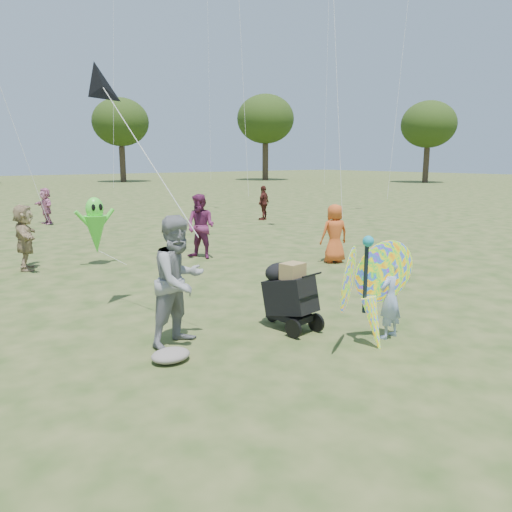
{
  "coord_description": "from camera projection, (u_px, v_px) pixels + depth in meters",
  "views": [
    {
      "loc": [
        -5.15,
        -4.92,
        2.7
      ],
      "look_at": [
        -0.2,
        1.5,
        1.1
      ],
      "focal_mm": 35.0,
      "sensor_mm": 36.0,
      "label": 1
    }
  ],
  "objects": [
    {
      "name": "crowd_e",
      "position": [
        201.0,
        227.0,
        13.49
      ],
      "size": [
        0.97,
        1.05,
        1.75
      ],
      "primitive_type": "imported",
      "rotation": [
        0.0,
        0.0,
        5.17
      ],
      "color": "#6D2451",
      "rests_on": "ground"
    },
    {
      "name": "crowd_a",
      "position": [
        335.0,
        234.0,
        12.97
      ],
      "size": [
        0.86,
        0.69,
        1.53
      ],
      "primitive_type": "imported",
      "rotation": [
        0.0,
        0.0,
        2.83
      ],
      "color": "#CE5221",
      "rests_on": "ground"
    },
    {
      "name": "crowd_j",
      "position": [
        46.0,
        206.0,
        20.58
      ],
      "size": [
        0.59,
        1.43,
        1.5
      ],
      "primitive_type": "imported",
      "rotation": [
        0.0,
        0.0,
        4.82
      ],
      "color": "#BF6D92",
      "rests_on": "ground"
    },
    {
      "name": "crowd_d",
      "position": [
        25.0,
        237.0,
        12.1
      ],
      "size": [
        0.82,
        1.56,
        1.61
      ],
      "primitive_type": "imported",
      "rotation": [
        0.0,
        0.0,
        1.32
      ],
      "color": "#A08662",
      "rests_on": "ground"
    },
    {
      "name": "ground",
      "position": [
        328.0,
        342.0,
        7.43
      ],
      "size": [
        160.0,
        160.0,
        0.0
      ],
      "primitive_type": "plane",
      "color": "#51592B",
      "rests_on": "ground"
    },
    {
      "name": "alien_kite",
      "position": [
        96.0,
        228.0,
        12.57
      ],
      "size": [
        1.12,
        0.69,
        1.74
      ],
      "color": "#4EEE38",
      "rests_on": "ground"
    },
    {
      "name": "butterfly_kite",
      "position": [
        369.0,
        291.0,
        7.12
      ],
      "size": [
        1.74,
        0.75,
        1.83
      ],
      "color": "#FF2E28",
      "rests_on": "ground"
    },
    {
      "name": "delta_kite_rig",
      "position": [
        103.0,
        88.0,
        7.97
      ],
      "size": [
        1.1,
        2.12,
        2.7
      ],
      "color": "black",
      "rests_on": "ground"
    },
    {
      "name": "jogging_stroller",
      "position": [
        288.0,
        291.0,
        7.92
      ],
      "size": [
        0.57,
        1.09,
        1.09
      ],
      "rotation": [
        0.0,
        0.0,
        0.14
      ],
      "color": "black",
      "rests_on": "ground"
    },
    {
      "name": "crowd_h",
      "position": [
        264.0,
        203.0,
        21.96
      ],
      "size": [
        0.96,
        0.72,
        1.51
      ],
      "primitive_type": "imported",
      "rotation": [
        0.0,
        0.0,
        3.6
      ],
      "color": "#4C1E19",
      "rests_on": "ground"
    },
    {
      "name": "grey_bag",
      "position": [
        171.0,
        355.0,
        6.72
      ],
      "size": [
        0.54,
        0.44,
        0.17
      ],
      "primitive_type": "ellipsoid",
      "color": "gray",
      "rests_on": "ground"
    },
    {
      "name": "child_girl",
      "position": [
        390.0,
        298.0,
        7.51
      ],
      "size": [
        0.47,
        0.33,
        1.24
      ],
      "primitive_type": "imported",
      "rotation": [
        0.0,
        0.0,
        3.21
      ],
      "color": "#97A9D5",
      "rests_on": "ground"
    },
    {
      "name": "adult_man",
      "position": [
        179.0,
        281.0,
        7.21
      ],
      "size": [
        1.09,
        0.95,
        1.91
      ],
      "primitive_type": "imported",
      "rotation": [
        0.0,
        0.0,
        0.27
      ],
      "color": "gray",
      "rests_on": "ground"
    }
  ]
}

